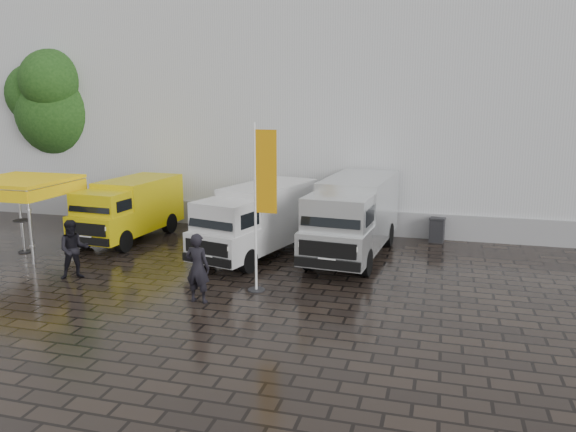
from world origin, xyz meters
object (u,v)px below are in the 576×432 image
Objects in this scene: van_white at (257,222)px; wheelie_bin at (437,230)px; person_front at (198,268)px; van_silver at (353,219)px; van_yellow at (129,211)px; flagpole at (261,200)px; cocktail_table at (23,236)px; canopy_tent at (20,183)px; person_tent at (74,249)px.

van_white is 7.15m from wheelie_bin.
person_front is at bearing -76.62° from van_white.
wheelie_bin is (2.83, 2.90, -0.88)m from van_silver.
van_yellow is at bearing -41.67° from person_front.
flagpole is at bearing -27.95° from van_yellow.
person_front reaches higher than cocktail_table.
flagpole reaches higher than van_white.
van_white is at bearing 110.93° from flagpole.
van_yellow is 7.78m from person_front.
person_tent is at bearing -31.90° from canopy_tent.
van_white is 8.63m from canopy_tent.
flagpole is at bearing -32.80° from person_tent.
van_silver reaches higher than van_yellow.
van_yellow is 3.94m from canopy_tent.
van_silver reaches higher than van_white.
van_white reaches higher than person_tent.
van_silver is 6.48m from person_front.
wheelie_bin is at bearing 56.38° from flagpole.
canopy_tent is 4.74m from person_tent.
van_white is at bearing -86.94° from person_front.
canopy_tent is 3.37× the size of wheelie_bin.
van_silver reaches higher than cocktail_table.
van_white is 4.76m from person_front.
van_silver is (3.25, 0.79, 0.13)m from van_white.
flagpole reaches higher than canopy_tent.
wheelie_bin is at bearing 20.96° from cocktail_table.
cocktail_table is (-8.24, -1.80, -0.63)m from van_white.
cocktail_table is at bearing 113.42° from person_tent.
van_white reaches higher than cocktail_table.
flagpole is at bearing -9.87° from cocktail_table.
canopy_tent is at bearing 168.67° from flagpole.
person_tent is at bearing -6.88° from person_front.
canopy_tent is at bearing -164.18° from van_silver.
flagpole is 5.08× the size of wheelie_bin.
cocktail_table is at bearing -162.66° from van_silver.
cocktail_table is (-9.56, 1.66, -2.09)m from flagpole.
van_yellow is 2.61× the size of person_front.
flagpole is at bearing -109.72° from van_silver.
wheelie_bin is at bearing 50.34° from van_silver.
person_front is (8.16, -2.95, 0.37)m from cocktail_table.
van_yellow is at bearing 43.84° from cocktail_table.
wheelie_bin is 0.52× the size of person_tent.
van_white is (5.51, -0.82, 0.06)m from van_yellow.
person_tent is (-4.52, 0.88, -0.05)m from person_front.
van_silver is 5.27× the size of cocktail_table.
van_silver is 1.30× the size of flagpole.
wheelie_bin is at bearing -1.51° from person_tent.
van_white reaches higher than person_front.
canopy_tent is at bearing -155.39° from van_white.
cocktail_table is 0.65× the size of person_tent.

